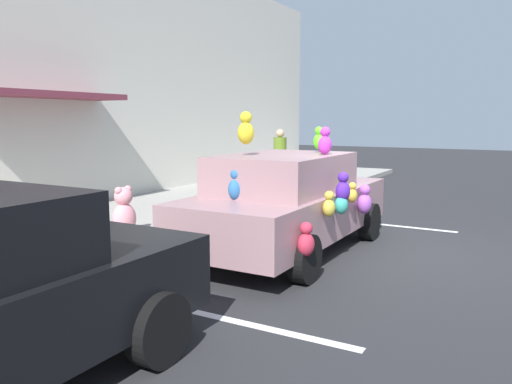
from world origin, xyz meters
name	(u,v)px	position (x,y,z in m)	size (l,w,h in m)	color
ground_plane	(382,254)	(0.00, 0.00, 0.00)	(60.00, 60.00, 0.00)	#262628
sidewalk	(139,218)	(0.00, 5.00, 0.07)	(24.00, 4.00, 0.15)	gray
storefront_building	(59,67)	(-0.01, 7.14, 3.19)	(24.00, 1.25, 6.40)	beige
parking_stripe_front	(363,222)	(2.18, 1.00, 0.00)	(0.12, 3.60, 0.01)	silver
parking_stripe_rear	(201,313)	(-3.40, 1.00, 0.00)	(0.12, 3.60, 0.01)	silver
plush_covered_car	(288,202)	(-0.61, 1.33, 0.80)	(4.37, 2.10, 2.19)	gray
teddy_bear_on_sidewalk	(124,212)	(-1.49, 3.95, 0.53)	(0.43, 0.36, 0.82)	pink
pedestrian_near_shopfront	(280,161)	(5.19, 4.44, 0.91)	(0.37, 0.37, 1.64)	#577320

